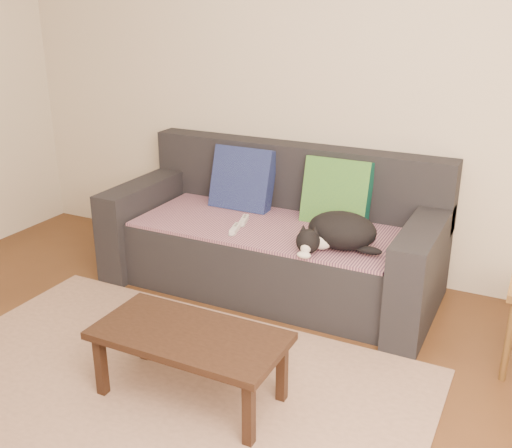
% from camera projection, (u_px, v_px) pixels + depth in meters
% --- Properties ---
extents(ground, '(4.50, 4.50, 0.00)m').
position_uv_depth(ground, '(126.00, 422.00, 2.67)').
color(ground, brown).
rests_on(ground, ground).
extents(back_wall, '(4.50, 0.04, 2.60)m').
position_uv_depth(back_wall, '(304.00, 76.00, 3.89)').
color(back_wall, beige).
rests_on(back_wall, ground).
extents(sofa, '(2.10, 0.94, 0.87)m').
position_uv_depth(sofa, '(275.00, 239.00, 3.88)').
color(sofa, '#232328').
rests_on(sofa, ground).
extents(throw_blanket, '(1.66, 0.74, 0.02)m').
position_uv_depth(throw_blanket, '(269.00, 227.00, 3.76)').
color(throw_blanket, '#422647').
rests_on(throw_blanket, sofa).
extents(cushion_navy, '(0.42, 0.23, 0.44)m').
position_uv_depth(cushion_navy, '(243.00, 179.00, 4.04)').
color(cushion_navy, '#101046').
rests_on(cushion_navy, throw_blanket).
extents(cushion_green, '(0.42, 0.20, 0.44)m').
position_uv_depth(cushion_green, '(337.00, 193.00, 3.76)').
color(cushion_green, '#0B4A3D').
rests_on(cushion_green, throw_blanket).
extents(cat, '(0.49, 0.44, 0.21)m').
position_uv_depth(cat, '(339.00, 232.00, 3.37)').
color(cat, black).
rests_on(cat, throw_blanket).
extents(wii_remote_a, '(0.08, 0.15, 0.03)m').
position_uv_depth(wii_remote_a, '(244.00, 220.00, 3.79)').
color(wii_remote_a, white).
rests_on(wii_remote_a, throw_blanket).
extents(wii_remote_b, '(0.07, 0.15, 0.03)m').
position_uv_depth(wii_remote_b, '(235.00, 229.00, 3.65)').
color(wii_remote_b, white).
rests_on(wii_remote_b, throw_blanket).
extents(rug, '(2.50, 1.80, 0.01)m').
position_uv_depth(rug, '(146.00, 402.00, 2.79)').
color(rug, tan).
rests_on(rug, ground).
extents(coffee_table, '(0.88, 0.44, 0.35)m').
position_uv_depth(coffee_table, '(190.00, 341.00, 2.72)').
color(coffee_table, '#301D12').
rests_on(coffee_table, rug).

